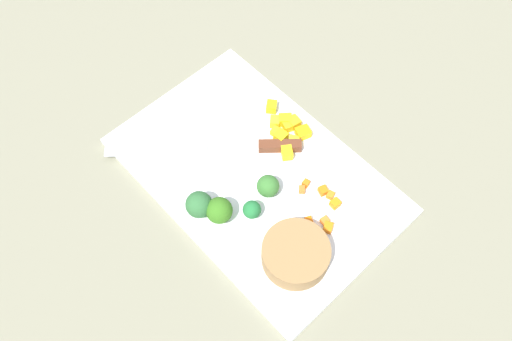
{
  "coord_description": "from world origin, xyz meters",
  "views": [
    {
      "loc": [
        0.33,
        -0.3,
        0.81
      ],
      "look_at": [
        0.0,
        0.0,
        0.02
      ],
      "focal_mm": 37.9,
      "sensor_mm": 36.0,
      "label": 1
    }
  ],
  "objects": [
    {
      "name": "carrot_dice_6",
      "position": [
        0.15,
        0.01,
        0.02
      ],
      "size": [
        0.02,
        0.02,
        0.01
      ],
      "primitive_type": "cube",
      "rotation": [
        0.0,
        0.0,
        0.49
      ],
      "color": "orange",
      "rests_on": "cutting_board"
    },
    {
      "name": "carrot_dice_4",
      "position": [
        0.07,
        0.05,
        0.02
      ],
      "size": [
        0.01,
        0.01,
        0.01
      ],
      "primitive_type": "cube",
      "rotation": [
        0.0,
        0.0,
        0.2
      ],
      "color": "orange",
      "rests_on": "cutting_board"
    },
    {
      "name": "pepper_dice_2",
      "position": [
        -0.03,
        0.08,
        0.02
      ],
      "size": [
        0.02,
        0.02,
        0.01
      ],
      "primitive_type": "cube",
      "rotation": [
        0.0,
        0.0,
        0.23
      ],
      "color": "yellow",
      "rests_on": "cutting_board"
    },
    {
      "name": "carrot_dice_3",
      "position": [
        0.13,
        0.05,
        0.02
      ],
      "size": [
        0.01,
        0.02,
        0.01
      ],
      "primitive_type": "cube",
      "rotation": [
        0.0,
        0.0,
        1.5
      ],
      "color": "orange",
      "rests_on": "cutting_board"
    },
    {
      "name": "pepper_dice_5",
      "position": [
        0.0,
        0.11,
        0.02
      ],
      "size": [
        0.03,
        0.03,
        0.02
      ],
      "primitive_type": "cube",
      "rotation": [
        0.0,
        0.0,
        2.81
      ],
      "color": "yellow",
      "rests_on": "cutting_board"
    },
    {
      "name": "ground_plane",
      "position": [
        0.0,
        0.0,
        0.0
      ],
      "size": [
        4.0,
        4.0,
        0.0
      ],
      "primitive_type": "plane",
      "color": "gray"
    },
    {
      "name": "prep_bowl",
      "position": [
        0.15,
        -0.06,
        0.03
      ],
      "size": [
        0.11,
        0.11,
        0.04
      ],
      "primitive_type": "cylinder",
      "color": "olive",
      "rests_on": "cutting_board"
    },
    {
      "name": "pepper_dice_3",
      "position": [
        -0.03,
        0.1,
        0.02
      ],
      "size": [
        0.02,
        0.02,
        0.02
      ],
      "primitive_type": "cube",
      "rotation": [
        0.0,
        0.0,
        2.8
      ],
      "color": "yellow",
      "rests_on": "cutting_board"
    },
    {
      "name": "broccoli_floret_1",
      "position": [
        0.05,
        -0.06,
        0.03
      ],
      "size": [
        0.03,
        0.03,
        0.03
      ],
      "color": "#80B554",
      "rests_on": "cutting_board"
    },
    {
      "name": "pepper_dice_7",
      "position": [
        -0.0,
        0.09,
        0.02
      ],
      "size": [
        0.02,
        0.02,
        0.01
      ],
      "primitive_type": "cube",
      "rotation": [
        0.0,
        0.0,
        0.56
      ],
      "color": "yellow",
      "rests_on": "cutting_board"
    },
    {
      "name": "pepper_dice_4",
      "position": [
        -0.05,
        0.09,
        0.02
      ],
      "size": [
        0.03,
        0.03,
        0.02
      ],
      "primitive_type": "cube",
      "rotation": [
        0.0,
        0.0,
        0.75
      ],
      "color": "yellow",
      "rests_on": "cutting_board"
    },
    {
      "name": "broccoli_floret_2",
      "position": [
        0.02,
        -0.1,
        0.04
      ],
      "size": [
        0.04,
        0.04,
        0.05
      ],
      "color": "#93AD64",
      "rests_on": "cutting_board"
    },
    {
      "name": "carrot_dice_5",
      "position": [
        0.08,
        0.03,
        0.02
      ],
      "size": [
        0.02,
        0.02,
        0.01
      ],
      "primitive_type": "cube",
      "rotation": [
        0.0,
        0.0,
        0.75
      ],
      "color": "orange",
      "rests_on": "cutting_board"
    },
    {
      "name": "chef_knife",
      "position": [
        -0.06,
        0.01,
        0.02
      ],
      "size": [
        0.24,
        0.27,
        0.02
      ],
      "rotation": [
        0.0,
        0.0,
        3.98
      ],
      "color": "silver",
      "rests_on": "cutting_board"
    },
    {
      "name": "carrot_dice_2",
      "position": [
        0.14,
        0.02,
        0.02
      ],
      "size": [
        0.01,
        0.01,
        0.01
      ],
      "primitive_type": "cube",
      "rotation": [
        0.0,
        0.0,
        2.99
      ],
      "color": "orange",
      "rests_on": "cutting_board"
    },
    {
      "name": "pepper_dice_0",
      "position": [
        0.01,
        0.06,
        0.02
      ],
      "size": [
        0.03,
        0.03,
        0.02
      ],
      "primitive_type": "cube",
      "rotation": [
        0.0,
        0.0,
        2.54
      ],
      "color": "yellow",
      "rests_on": "cutting_board"
    },
    {
      "name": "carrot_dice_0",
      "position": [
        0.12,
        0.06,
        0.02
      ],
      "size": [
        0.01,
        0.01,
        0.01
      ],
      "primitive_type": "cube",
      "rotation": [
        0.0,
        0.0,
        0.32
      ],
      "color": "orange",
      "rests_on": "cutting_board"
    },
    {
      "name": "pepper_dice_9",
      "position": [
        -0.04,
        0.11,
        0.02
      ],
      "size": [
        0.03,
        0.03,
        0.02
      ],
      "primitive_type": "cube",
      "rotation": [
        0.0,
        0.0,
        0.87
      ],
      "color": "yellow",
      "rests_on": "cutting_board"
    },
    {
      "name": "pepper_dice_1",
      "position": [
        -0.03,
        0.12,
        0.02
      ],
      "size": [
        0.02,
        0.02,
        0.02
      ],
      "primitive_type": "cube",
      "rotation": [
        0.0,
        0.0,
        2.97
      ],
      "color": "yellow",
      "rests_on": "cutting_board"
    },
    {
      "name": "carrot_dice_7",
      "position": [
        0.12,
        0.0,
        0.02
      ],
      "size": [
        0.02,
        0.02,
        0.01
      ],
      "primitive_type": "cube",
      "rotation": [
        0.0,
        0.0,
        2.68
      ],
      "color": "orange",
      "rests_on": "cutting_board"
    },
    {
      "name": "broccoli_floret_0",
      "position": [
        0.04,
        -0.01,
        0.03
      ],
      "size": [
        0.04,
        0.04,
        0.04
      ],
      "color": "#80AD58",
      "rests_on": "cutting_board"
    },
    {
      "name": "pepper_dice_6",
      "position": [
        -0.02,
        0.08,
        0.02
      ],
      "size": [
        0.02,
        0.02,
        0.02
      ],
      "primitive_type": "cube",
      "rotation": [
        0.0,
        0.0,
        0.1
      ],
      "color": "yellow",
      "rests_on": "cutting_board"
    },
    {
      "name": "pepper_dice_8",
      "position": [
        -0.08,
        0.11,
        0.02
      ],
      "size": [
        0.03,
        0.03,
        0.02
      ],
      "primitive_type": "cube",
      "rotation": [
        0.0,
        0.0,
        0.67
      ],
      "color": "yellow",
      "rests_on": "cutting_board"
    },
    {
      "name": "cutting_board",
      "position": [
        0.0,
        0.0,
        0.01
      ],
      "size": [
        0.48,
        0.31,
        0.01
      ],
      "primitive_type": "cube",
      "color": "white",
      "rests_on": "ground_plane"
    },
    {
      "name": "broccoli_floret_3",
      "position": [
        -0.01,
        -0.12,
        0.04
      ],
      "size": [
        0.04,
        0.04,
        0.05
      ],
      "color": "#94C259",
      "rests_on": "cutting_board"
    },
    {
      "name": "carrot_dice_1",
      "position": [
        0.1,
        0.06,
        0.02
      ],
      "size": [
        0.02,
        0.02,
        0.01
      ],
      "primitive_type": "cube",
      "rotation": [
        0.0,
        0.0,
        1.24
      ],
      "color": "orange",
      "rests_on": "cutting_board"
    }
  ]
}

